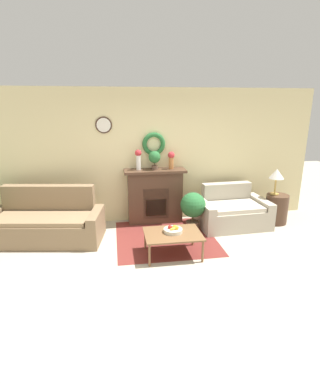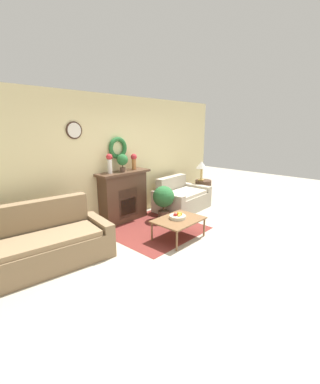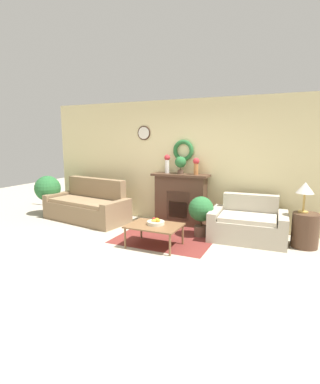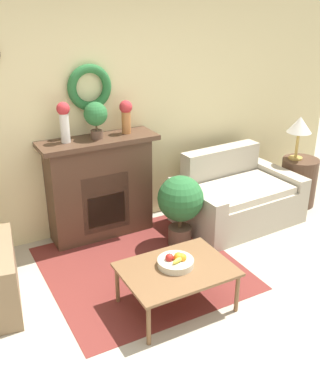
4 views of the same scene
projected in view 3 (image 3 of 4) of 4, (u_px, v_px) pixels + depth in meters
name	position (u px, v px, depth m)	size (l,w,h in m)	color
ground_plane	(133.00, 258.00, 4.74)	(16.00, 16.00, 0.00)	#ADA38E
floor_rug	(169.00, 235.00, 5.86)	(1.80, 1.77, 0.01)	maroon
wall_back	(184.00, 162.00, 6.59)	(6.80, 0.16, 2.70)	beige
fireplace	(180.00, 199.00, 6.55)	(1.24, 0.41, 1.12)	#4C3323
couch_left	(88.00, 207.00, 6.92)	(2.13, 1.16, 0.95)	#846B4C
loveseat_right	(248.00, 224.00, 5.59)	(1.41, 0.97, 0.81)	#B2A893
coffee_table	(154.00, 227.00, 5.20)	(0.91, 0.67, 0.39)	brown
fruit_bowl	(156.00, 222.00, 5.21)	(0.31, 0.31, 0.12)	beige
side_table_by_loveseat	(305.00, 230.00, 5.18)	(0.45, 0.45, 0.60)	#4C3323
table_lamp	(305.00, 189.00, 5.11)	(0.30, 0.30, 0.53)	#B28E42
vase_on_mantel_left	(167.00, 162.00, 6.54)	(0.13, 0.13, 0.40)	silver
vase_on_mantel_right	(196.00, 165.00, 6.28)	(0.14, 0.14, 0.35)	#AD6B38
potted_plant_on_mantel	(181.00, 163.00, 6.40)	(0.24, 0.24, 0.37)	brown
potted_plant_floor_by_couch	(48.00, 189.00, 7.41)	(0.63, 0.63, 0.97)	brown
potted_plant_floor_by_loveseat	(201.00, 211.00, 5.75)	(0.48, 0.48, 0.78)	brown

